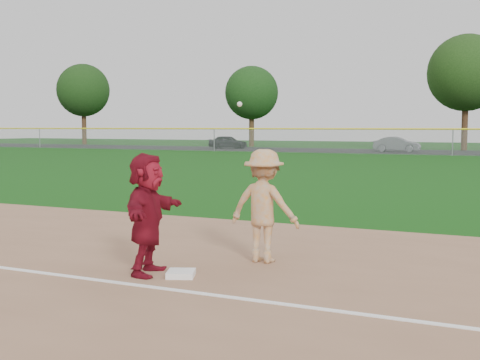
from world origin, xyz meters
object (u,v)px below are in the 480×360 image
at_px(base_runner, 147,214).
at_px(car_mid, 397,144).
at_px(first_base, 181,274).
at_px(car_left, 228,142).

distance_m(base_runner, car_mid, 45.69).
bearing_deg(car_mid, first_base, -176.56).
height_order(base_runner, car_mid, base_runner).
bearing_deg(base_runner, car_left, 13.85).
height_order(first_base, base_runner, base_runner).
bearing_deg(car_left, first_base, -157.32).
height_order(base_runner, car_left, base_runner).
bearing_deg(first_base, car_left, 114.81).
relative_size(first_base, car_left, 0.10).
xyz_separation_m(first_base, car_mid, (-4.81, 45.43, 0.59)).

